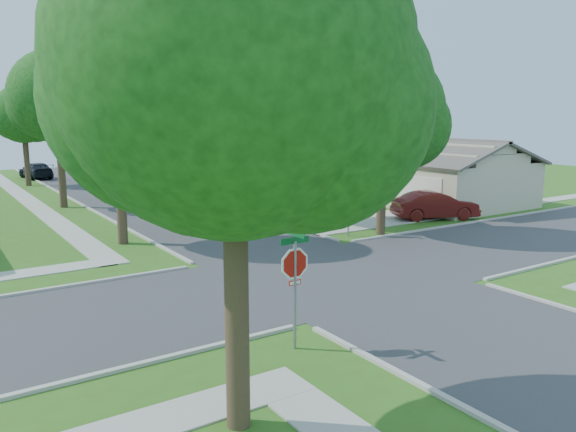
{
  "coord_description": "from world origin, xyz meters",
  "views": [
    {
      "loc": [
        -11.97,
        -15.46,
        5.65
      ],
      "look_at": [
        0.38,
        3.32,
        1.6
      ],
      "focal_mm": 35.0,
      "sensor_mm": 36.0,
      "label": 1
    }
  ],
  "objects_px": {
    "tree_e_near": "(298,115)",
    "tree_w_near": "(117,104)",
    "tree_w_far": "(24,117)",
    "car_curb_east": "(104,172)",
    "tree_sw_corner": "(236,78)",
    "car_driveway": "(435,205)",
    "car_curb_west": "(36,171)",
    "house_ne_far": "(277,160)",
    "stop_sign_sw": "(295,269)",
    "tree_e_mid": "(201,106)",
    "house_ne_near": "(419,178)",
    "tree_e_far": "(139,111)",
    "tree_ne_corner": "(385,116)",
    "tree_w_mid": "(58,101)",
    "stop_sign_ne": "(349,194)"
  },
  "relations": [
    {
      "from": "tree_w_near",
      "to": "car_curb_west",
      "type": "bearing_deg",
      "value": 87.28
    },
    {
      "from": "tree_e_far",
      "to": "car_driveway",
      "type": "relative_size",
      "value": 1.87
    },
    {
      "from": "stop_sign_ne",
      "to": "tree_e_near",
      "type": "height_order",
      "value": "tree_e_near"
    },
    {
      "from": "tree_w_near",
      "to": "house_ne_near",
      "type": "height_order",
      "value": "tree_w_near"
    },
    {
      "from": "tree_w_mid",
      "to": "car_curb_east",
      "type": "distance_m",
      "value": 14.7
    },
    {
      "from": "car_curb_east",
      "to": "house_ne_near",
      "type": "bearing_deg",
      "value": -60.95
    },
    {
      "from": "house_ne_near",
      "to": "tree_sw_corner",
      "type": "bearing_deg",
      "value": -142.48
    },
    {
      "from": "stop_sign_ne",
      "to": "tree_sw_corner",
      "type": "relative_size",
      "value": 0.31
    },
    {
      "from": "stop_sign_sw",
      "to": "tree_e_near",
      "type": "distance_m",
      "value": 17.04
    },
    {
      "from": "tree_e_near",
      "to": "house_ne_near",
      "type": "bearing_deg",
      "value": 10.04
    },
    {
      "from": "stop_sign_ne",
      "to": "tree_w_mid",
      "type": "height_order",
      "value": "tree_w_mid"
    },
    {
      "from": "tree_w_far",
      "to": "car_curb_west",
      "type": "distance_m",
      "value": 7.36
    },
    {
      "from": "tree_e_far",
      "to": "house_ne_near",
      "type": "xyz_separation_m",
      "value": [
        11.24,
        -23.01,
        -4.46
      ]
    },
    {
      "from": "tree_e_far",
      "to": "car_driveway",
      "type": "bearing_deg",
      "value": -76.68
    },
    {
      "from": "tree_e_far",
      "to": "tree_e_mid",
      "type": "bearing_deg",
      "value": -89.98
    },
    {
      "from": "tree_w_far",
      "to": "car_curb_east",
      "type": "height_order",
      "value": "tree_w_far"
    },
    {
      "from": "house_ne_near",
      "to": "car_curb_west",
      "type": "bearing_deg",
      "value": 124.05
    },
    {
      "from": "tree_w_mid",
      "to": "car_driveway",
      "type": "distance_m",
      "value": 23.1
    },
    {
      "from": "tree_ne_corner",
      "to": "house_ne_near",
      "type": "xyz_separation_m",
      "value": [
        9.63,
        6.79,
        -4.08
      ]
    },
    {
      "from": "car_driveway",
      "to": "car_curb_west",
      "type": "height_order",
      "value": "car_driveway"
    },
    {
      "from": "tree_e_near",
      "to": "car_driveway",
      "type": "xyz_separation_m",
      "value": [
        6.75,
        -3.51,
        -4.87
      ]
    },
    {
      "from": "tree_w_near",
      "to": "house_ne_far",
      "type": "xyz_separation_m",
      "value": [
        20.64,
        19.99,
        -4.6
      ]
    },
    {
      "from": "stop_sign_sw",
      "to": "car_driveway",
      "type": "height_order",
      "value": "stop_sign_sw"
    },
    {
      "from": "tree_w_mid",
      "to": "tree_sw_corner",
      "type": "height_order",
      "value": "tree_w_mid"
    },
    {
      "from": "tree_sw_corner",
      "to": "car_driveway",
      "type": "height_order",
      "value": "tree_sw_corner"
    },
    {
      "from": "tree_e_near",
      "to": "tree_e_mid",
      "type": "bearing_deg",
      "value": 89.97
    },
    {
      "from": "stop_sign_sw",
      "to": "tree_w_far",
      "type": "xyz_separation_m",
      "value": [
        0.05,
        38.71,
        3.48
      ]
    },
    {
      "from": "house_ne_far",
      "to": "car_curb_east",
      "type": "distance_m",
      "value": 15.41
    },
    {
      "from": "house_ne_near",
      "to": "tree_e_far",
      "type": "bearing_deg",
      "value": 116.03
    },
    {
      "from": "tree_e_near",
      "to": "tree_w_near",
      "type": "relative_size",
      "value": 0.92
    },
    {
      "from": "tree_e_near",
      "to": "car_curb_east",
      "type": "xyz_separation_m",
      "value": [
        -3.55,
        24.24,
        -4.82
      ]
    },
    {
      "from": "tree_sw_corner",
      "to": "stop_sign_sw",
      "type": "bearing_deg",
      "value": 39.97
    },
    {
      "from": "tree_e_mid",
      "to": "car_curb_east",
      "type": "distance_m",
      "value": 13.85
    },
    {
      "from": "tree_e_near",
      "to": "tree_ne_corner",
      "type": "distance_m",
      "value": 5.06
    },
    {
      "from": "car_curb_west",
      "to": "tree_w_far",
      "type": "bearing_deg",
      "value": 69.02
    },
    {
      "from": "stop_sign_ne",
      "to": "tree_e_mid",
      "type": "relative_size",
      "value": 0.32
    },
    {
      "from": "tree_e_near",
      "to": "car_driveway",
      "type": "distance_m",
      "value": 9.03
    },
    {
      "from": "tree_e_far",
      "to": "car_driveway",
      "type": "distance_m",
      "value": 29.75
    },
    {
      "from": "tree_ne_corner",
      "to": "house_ne_far",
      "type": "bearing_deg",
      "value": 68.77
    },
    {
      "from": "tree_e_mid",
      "to": "car_curb_west",
      "type": "height_order",
      "value": "tree_e_mid"
    },
    {
      "from": "house_ne_far",
      "to": "stop_sign_sw",
      "type": "bearing_deg",
      "value": -121.55
    },
    {
      "from": "tree_ne_corner",
      "to": "car_curb_west",
      "type": "bearing_deg",
      "value": 105.2
    },
    {
      "from": "stop_sign_sw",
      "to": "car_curb_east",
      "type": "xyz_separation_m",
      "value": [
        5.9,
        37.94,
        -1.21
      ]
    },
    {
      "from": "car_driveway",
      "to": "tree_e_near",
      "type": "bearing_deg",
      "value": 84.82
    },
    {
      "from": "tree_ne_corner",
      "to": "tree_e_near",
      "type": "bearing_deg",
      "value": 108.53
    },
    {
      "from": "tree_w_mid",
      "to": "house_ne_far",
      "type": "distance_m",
      "value": 22.68
    },
    {
      "from": "tree_w_near",
      "to": "car_curb_east",
      "type": "bearing_deg",
      "value": 76.44
    },
    {
      "from": "tree_w_far",
      "to": "tree_ne_corner",
      "type": "xyz_separation_m",
      "value": [
        11.01,
        -29.8,
        0.09
      ]
    },
    {
      "from": "stop_sign_ne",
      "to": "tree_e_mid",
      "type": "distance_m",
      "value": 16.84
    },
    {
      "from": "stop_sign_sw",
      "to": "tree_sw_corner",
      "type": "distance_m",
      "value": 5.54
    }
  ]
}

